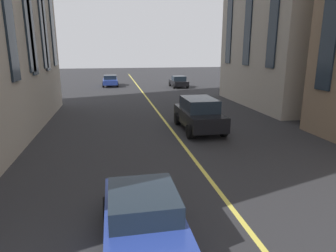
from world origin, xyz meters
The scene contains 5 objects.
lane_centre_line centered at (20.00, 0.00, 0.00)m, with size 80.00×0.16×0.01m.
car_blue_parked_a centered at (7.68, 2.73, 0.70)m, with size 4.40×1.95×1.37m.
car_black_oncoming centered at (17.63, -1.54, 0.97)m, with size 4.70×2.14×1.88m.
car_blue_near centered at (40.73, 3.47, 0.70)m, with size 4.40×1.95×1.37m.
car_black_far centered at (37.78, -4.90, 0.70)m, with size 3.90×1.89×1.40m.
Camera 1 is at (1.60, 3.32, 4.54)m, focal length 31.65 mm.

